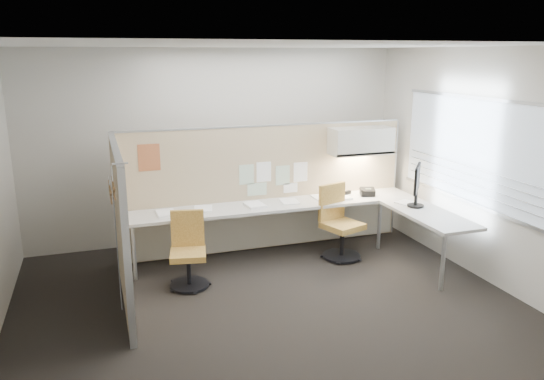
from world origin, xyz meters
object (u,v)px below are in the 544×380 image
object	(u,v)px
monitor	(417,183)
phone	(367,192)
desk	(304,213)
chair_left	(188,252)
chair_right	(339,224)

from	to	relation	value
monitor	phone	world-z (taller)	monitor
desk	phone	size ratio (longest dim) A/B	15.36
desk	chair_left	bearing A→B (deg)	-164.44
chair_right	monitor	world-z (taller)	monitor
chair_right	monitor	size ratio (longest dim) A/B	1.77
chair_right	phone	bearing A→B (deg)	10.84
monitor	phone	size ratio (longest dim) A/B	2.15
monitor	phone	distance (m)	0.84
chair_left	monitor	world-z (taller)	monitor
chair_right	phone	distance (m)	0.77
chair_left	chair_right	xyz separation A→B (m)	(2.11, 0.26, 0.05)
chair_left	chair_right	size ratio (longest dim) A/B	0.90
chair_right	chair_left	bearing A→B (deg)	168.28
desk	phone	distance (m)	1.06
chair_left	phone	bearing A→B (deg)	23.44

